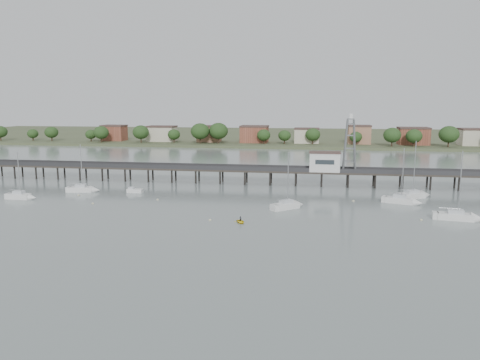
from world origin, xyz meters
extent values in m
plane|color=slate|center=(0.00, 0.00, 0.00)|extent=(500.00, 500.00, 0.00)
cube|color=#2D2823|center=(0.00, 60.00, 3.75)|extent=(150.00, 5.00, 0.50)
cube|color=#333335|center=(0.00, 57.60, 4.55)|extent=(150.00, 0.12, 1.10)
cube|color=#333335|center=(0.00, 62.40, 4.55)|extent=(150.00, 0.12, 1.10)
cylinder|color=black|center=(-73.00, 61.90, 1.80)|extent=(0.50, 0.50, 4.40)
cylinder|color=black|center=(0.00, 58.10, 1.80)|extent=(0.50, 0.50, 4.40)
cylinder|color=black|center=(0.00, 61.90, 1.80)|extent=(0.50, 0.50, 4.40)
cube|color=silver|center=(25.00, 60.00, 6.50)|extent=(8.00, 5.00, 5.00)
cube|color=#4C3833|center=(25.00, 60.00, 9.15)|extent=(8.40, 5.40, 0.30)
cube|color=slate|center=(31.50, 60.00, 18.15)|extent=(1.80, 1.80, 0.30)
cube|color=silver|center=(31.50, 60.00, 18.90)|extent=(0.90, 0.90, 1.20)
cube|color=white|center=(16.56, 30.10, 0.48)|extent=(5.79, 5.53, 1.65)
cone|color=white|center=(19.24, 32.52, 0.48)|extent=(3.29, 3.28, 2.24)
cube|color=silver|center=(16.56, 30.10, 1.65)|extent=(3.11, 3.05, 0.75)
cylinder|color=#A5A8AA|center=(16.86, 30.37, 6.71)|extent=(0.18, 0.18, 10.82)
cylinder|color=#A5A8AA|center=(15.84, 29.46, 2.20)|extent=(2.58, 2.34, 0.12)
cube|color=white|center=(-45.99, 30.56, 0.48)|extent=(5.20, 2.05, 1.65)
cone|color=white|center=(-42.74, 30.54, 0.48)|extent=(2.17, 2.03, 2.02)
cube|color=silver|center=(-45.99, 30.56, 1.65)|extent=(2.31, 1.63, 0.75)
cylinder|color=#A5A8AA|center=(-45.63, 30.56, 6.16)|extent=(0.18, 0.18, 9.72)
cylinder|color=#A5A8AA|center=(-46.85, 30.56, 2.20)|extent=(3.03, 0.14, 0.12)
cube|color=white|center=(41.41, 39.90, 0.48)|extent=(6.41, 4.23, 1.65)
cone|color=white|center=(44.91, 38.62, 0.48)|extent=(3.13, 3.03, 2.32)
cube|color=silver|center=(41.41, 39.90, 1.65)|extent=(3.13, 2.65, 0.75)
cylinder|color=#A5A8AA|center=(41.80, 39.76, 6.90)|extent=(0.18, 0.18, 11.20)
cylinder|color=#A5A8AA|center=(40.47, 40.24, 2.20)|extent=(3.31, 1.31, 0.12)
cube|color=white|center=(49.41, 25.86, 0.48)|extent=(6.75, 3.43, 1.65)
cone|color=white|center=(53.40, 25.26, 0.48)|extent=(3.03, 2.88, 2.51)
cube|color=silver|center=(49.41, 25.86, 1.65)|extent=(3.13, 2.41, 0.75)
cylinder|color=#A5A8AA|center=(49.85, 25.80, 7.34)|extent=(0.18, 0.18, 12.09)
cylinder|color=#A5A8AA|center=(48.35, 26.02, 2.20)|extent=(3.74, 0.68, 0.12)
cube|color=white|center=(-36.01, 41.20, 0.48)|extent=(6.01, 3.08, 1.65)
cone|color=white|center=(-32.46, 41.74, 0.48)|extent=(2.70, 2.57, 2.23)
cube|color=silver|center=(-36.01, 41.20, 1.65)|extent=(2.79, 2.15, 0.75)
cylinder|color=#A5A8AA|center=(-35.61, 41.26, 6.68)|extent=(0.18, 0.18, 10.76)
cylinder|color=#A5A8AA|center=(-36.95, 41.05, 2.20)|extent=(3.33, 0.63, 0.12)
cube|color=white|center=(45.18, 46.24, 0.48)|extent=(6.99, 5.36, 1.65)
cone|color=white|center=(48.79, 48.19, 0.48)|extent=(3.62, 3.55, 2.55)
cube|color=silver|center=(45.18, 46.24, 1.65)|extent=(3.54, 3.18, 0.75)
cylinder|color=#A5A8AA|center=(45.58, 46.46, 7.45)|extent=(0.18, 0.18, 12.31)
cylinder|color=#A5A8AA|center=(44.21, 45.72, 2.20)|extent=(3.43, 1.92, 0.12)
cube|color=white|center=(-22.23, 42.65, 0.38)|extent=(3.96, 1.72, 1.09)
cube|color=silver|center=(-23.10, 42.66, 1.04)|extent=(1.34, 1.34, 0.66)
imported|color=yellow|center=(8.75, 17.20, 0.00)|extent=(1.95, 1.41, 2.69)
imported|color=black|center=(8.75, 17.20, 0.00)|extent=(0.42, 1.03, 0.24)
ellipsoid|color=beige|center=(-13.60, 34.75, 0.08)|extent=(0.56, 0.56, 0.39)
ellipsoid|color=beige|center=(42.89, 24.44, 0.08)|extent=(0.56, 0.56, 0.39)
ellipsoid|color=beige|center=(31.36, 40.47, 0.08)|extent=(0.56, 0.56, 0.39)
ellipsoid|color=beige|center=(-26.55, 28.38, 0.08)|extent=(0.56, 0.56, 0.39)
ellipsoid|color=beige|center=(2.71, 17.93, 0.08)|extent=(0.56, 0.56, 0.39)
ellipsoid|color=beige|center=(-34.41, 36.79, 0.08)|extent=(0.56, 0.56, 0.39)
cube|color=#475133|center=(0.00, 245.00, 0.50)|extent=(500.00, 170.00, 1.40)
cube|color=brown|center=(-90.00, 183.00, 5.70)|extent=(13.00, 10.50, 9.00)
cube|color=brown|center=(-62.00, 183.00, 5.70)|extent=(13.00, 10.50, 9.00)
cube|color=brown|center=(-35.00, 183.00, 5.70)|extent=(13.00, 10.50, 9.00)
cube|color=brown|center=(-10.00, 183.00, 5.70)|extent=(13.00, 10.50, 9.00)
cube|color=brown|center=(18.00, 183.00, 5.70)|extent=(13.00, 10.50, 9.00)
cube|color=brown|center=(45.00, 183.00, 5.70)|extent=(13.00, 10.50, 9.00)
cube|color=brown|center=(72.00, 183.00, 5.70)|extent=(13.00, 10.50, 9.00)
cube|color=brown|center=(100.00, 183.00, 5.70)|extent=(13.00, 10.50, 9.00)
ellipsoid|color=#203E19|center=(-120.00, 171.00, 6.00)|extent=(8.00, 8.00, 6.80)
ellipsoid|color=#203E19|center=(0.00, 171.00, 6.00)|extent=(8.00, 8.00, 6.80)
camera|label=1|loc=(22.20, -67.45, 22.35)|focal=35.00mm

